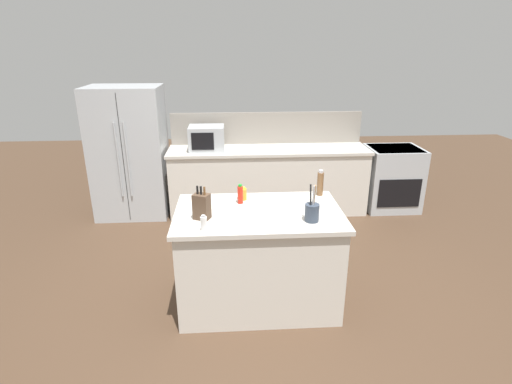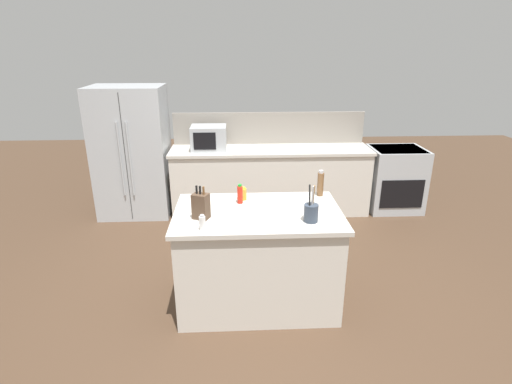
# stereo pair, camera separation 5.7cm
# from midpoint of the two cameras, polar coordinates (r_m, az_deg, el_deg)

# --- Properties ---
(ground_plane) EXTENTS (14.00, 14.00, 0.00)m
(ground_plane) POSITION_cam_midpoint_polar(r_m,az_deg,el_deg) (4.01, 0.68, -15.19)
(ground_plane) COLOR #473323
(back_counter_run) EXTENTS (2.82, 0.66, 0.94)m
(back_counter_run) POSITION_cam_midpoint_polar(r_m,az_deg,el_deg) (5.78, 2.35, 1.69)
(back_counter_run) COLOR beige
(back_counter_run) RESTS_ON ground_plane
(wall_backsplash) EXTENTS (2.78, 0.03, 0.46)m
(wall_backsplash) POSITION_cam_midpoint_polar(r_m,az_deg,el_deg) (5.90, 2.18, 9.12)
(wall_backsplash) COLOR gray
(wall_backsplash) RESTS_ON back_counter_run
(kitchen_island) EXTENTS (1.48, 0.92, 0.94)m
(kitchen_island) POSITION_cam_midpoint_polar(r_m,az_deg,el_deg) (3.75, 0.71, -9.33)
(kitchen_island) COLOR beige
(kitchen_island) RESTS_ON ground_plane
(refrigerator) EXTENTS (0.98, 0.75, 1.81)m
(refrigerator) POSITION_cam_midpoint_polar(r_m,az_deg,el_deg) (5.86, -17.00, 5.46)
(refrigerator) COLOR #ADB2B7
(refrigerator) RESTS_ON ground_plane
(range_oven) EXTENTS (0.76, 0.65, 0.92)m
(range_oven) POSITION_cam_midpoint_polar(r_m,az_deg,el_deg) (6.21, 19.43, 1.82)
(range_oven) COLOR #ADB2B7
(range_oven) RESTS_ON ground_plane
(microwave) EXTENTS (0.48, 0.39, 0.33)m
(microwave) POSITION_cam_midpoint_polar(r_m,az_deg,el_deg) (5.59, -6.48, 7.69)
(microwave) COLOR #ADB2B7
(microwave) RESTS_ON back_counter_run
(knife_block) EXTENTS (0.16, 0.14, 0.29)m
(knife_block) POSITION_cam_midpoint_polar(r_m,az_deg,el_deg) (3.38, -7.40, -1.98)
(knife_block) COLOR #4C3828
(knife_block) RESTS_ON kitchen_island
(utensil_crock) EXTENTS (0.12, 0.12, 0.32)m
(utensil_crock) POSITION_cam_midpoint_polar(r_m,az_deg,el_deg) (3.35, 8.35, -2.88)
(utensil_crock) COLOR #333D4C
(utensil_crock) RESTS_ON kitchen_island
(salt_shaker) EXTENTS (0.05, 0.05, 0.13)m
(salt_shaker) POSITION_cam_midpoint_polar(r_m,az_deg,el_deg) (3.19, -7.17, -4.44)
(salt_shaker) COLOR silver
(salt_shaker) RESTS_ON kitchen_island
(honey_jar) EXTENTS (0.08, 0.08, 0.12)m
(honey_jar) POSITION_cam_midpoint_polar(r_m,az_deg,el_deg) (3.78, -1.54, -0.24)
(honey_jar) COLOR gold
(honey_jar) RESTS_ON kitchen_island
(pepper_grinder) EXTENTS (0.06, 0.06, 0.26)m
(pepper_grinder) POSITION_cam_midpoint_polar(r_m,az_deg,el_deg) (3.91, 9.60, 1.18)
(pepper_grinder) COLOR brown
(pepper_grinder) RESTS_ON kitchen_island
(hot_sauce_bottle) EXTENTS (0.05, 0.05, 0.19)m
(hot_sauce_bottle) POSITION_cam_midpoint_polar(r_m,az_deg,el_deg) (3.68, -1.86, -0.33)
(hot_sauce_bottle) COLOR red
(hot_sauce_bottle) RESTS_ON kitchen_island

